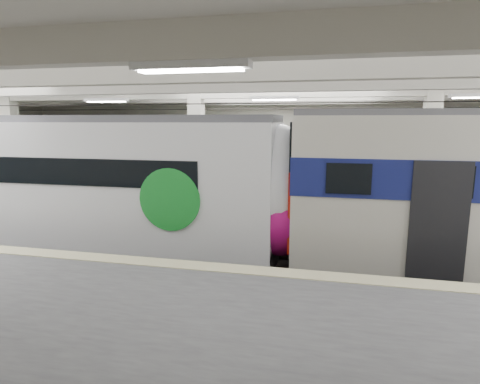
# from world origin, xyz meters

# --- Properties ---
(station_hall) EXTENTS (36.00, 24.00, 5.75)m
(station_hall) POSITION_xyz_m (0.00, -1.74, 3.24)
(station_hall) COLOR black
(station_hall) RESTS_ON ground
(modern_emu) EXTENTS (13.56, 2.80, 4.38)m
(modern_emu) POSITION_xyz_m (-4.53, -0.00, 2.16)
(modern_emu) COLOR white
(modern_emu) RESTS_ON ground
(far_train) EXTENTS (13.27, 2.98, 4.25)m
(far_train) POSITION_xyz_m (-7.15, 5.50, 2.20)
(far_train) COLOR white
(far_train) RESTS_ON ground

